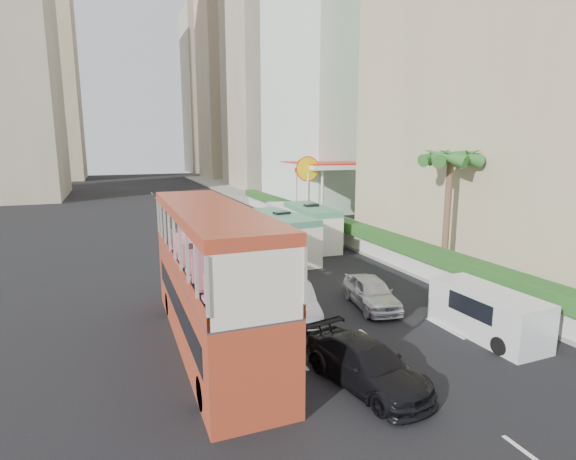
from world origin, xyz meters
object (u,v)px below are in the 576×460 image
car_silver_lane_a (295,317)px  panel_van_near (487,313)px  shell_station (327,191)px  double_decker_bus (211,277)px  panel_van_far (287,219)px  palm_tree (447,215)px  car_silver_lane_b (371,307)px  minibus_near (282,236)px  minibus_far (311,226)px  van_asset (269,244)px  car_black (366,384)px

car_silver_lane_a → panel_van_near: panel_van_near is taller
shell_station → double_decker_bus: bearing=-124.8°
double_decker_bus → panel_van_far: double_decker_bus is taller
panel_van_far → palm_tree: size_ratio=0.86×
double_decker_bus → car_silver_lane_b: size_ratio=2.76×
double_decker_bus → shell_station: bearing=55.2°
minibus_near → minibus_far: 4.07m
double_decker_bus → palm_tree: size_ratio=1.72×
shell_station → car_silver_lane_b: bearing=-111.5°
panel_van_near → palm_tree: 8.48m
car_silver_lane_b → minibus_near: size_ratio=0.62×
double_decker_bus → van_asset: size_ratio=2.17×
car_silver_lane_a → car_black: (-0.07, -5.79, 0.00)m
car_silver_lane_a → van_asset: van_asset is taller
minibus_far → palm_tree: 10.31m
van_asset → panel_van_near: panel_van_near is taller
van_asset → shell_station: (8.66, 7.94, 2.75)m
minibus_far → shell_station: shell_station is taller
palm_tree → shell_station: (2.20, 19.00, -0.63)m
double_decker_bus → minibus_near: double_decker_bus is taller
panel_van_far → palm_tree: 15.46m
palm_tree → car_silver_lane_a: bearing=-164.8°
car_silver_lane_a → minibus_near: 10.11m
car_silver_lane_a → car_black: car_silver_lane_a is taller
car_silver_lane_a → double_decker_bus: bearing=-150.6°
car_silver_lane_b → panel_van_near: panel_van_near is taller
car_silver_lane_b → car_silver_lane_a: bearing=-172.3°
car_silver_lane_a → car_silver_lane_b: (3.63, -0.12, 0.00)m
car_silver_lane_a → shell_station: (12.25, 21.72, 2.75)m
minibus_near → minibus_far: bearing=32.4°
double_decker_bus → minibus_far: size_ratio=1.71×
minibus_far → panel_van_near: bearing=-86.1°
panel_van_near → van_asset: bearing=96.6°
double_decker_bus → car_silver_lane_b: double_decker_bus is taller
van_asset → minibus_near: bearing=-95.4°
car_silver_lane_a → shell_station: shell_station is taller
car_silver_lane_a → minibus_far: 13.65m
car_silver_lane_b → minibus_near: 9.79m
car_silver_lane_a → van_asset: size_ratio=0.82×
double_decker_bus → minibus_near: (6.76, 10.83, -1.10)m
panel_van_far → shell_station: (5.74, 4.12, 1.65)m
car_silver_lane_b → minibus_far: size_ratio=0.62×
car_black → minibus_far: 18.99m
car_black → shell_station: 30.27m
minibus_far → palm_tree: (3.85, -9.36, 1.95)m
car_silver_lane_a → panel_van_near: (6.07, -4.34, 0.89)m
van_asset → shell_station: size_ratio=0.63×
shell_station → van_asset: bearing=-137.5°
car_silver_lane_b → palm_tree: (6.42, 2.84, 3.38)m
minibus_near → panel_van_near: (3.06, -13.89, -0.53)m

